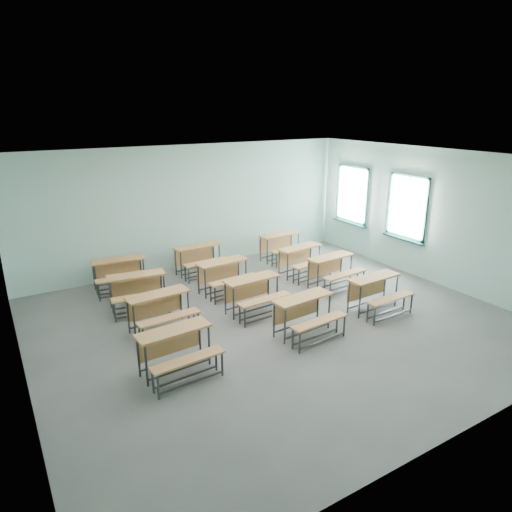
# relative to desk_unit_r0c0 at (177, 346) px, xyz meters

# --- Properties ---
(room) EXTENTS (9.04, 8.04, 3.24)m
(room) POSITION_rel_desk_unit_r0c0_xyz_m (2.46, 0.77, 1.10)
(room) COLOR slate
(room) RESTS_ON ground
(desk_unit_r0c0) EXTENTS (1.24, 0.88, 0.74)m
(desk_unit_r0c0) POSITION_rel_desk_unit_r0c0_xyz_m (0.00, 0.00, 0.00)
(desk_unit_r0c0) COLOR #C17F45
(desk_unit_r0c0) RESTS_ON ground
(desk_unit_r0c1) EXTENTS (1.24, 0.88, 0.74)m
(desk_unit_r0c1) POSITION_rel_desk_unit_r0c0_xyz_m (2.54, -0.01, 0.00)
(desk_unit_r0c1) COLOR #C17F45
(desk_unit_r0c1) RESTS_ON ground
(desk_unit_r0c2) EXTENTS (1.22, 0.84, 0.74)m
(desk_unit_r0c2) POSITION_rel_desk_unit_r0c0_xyz_m (4.44, 0.06, 0.00)
(desk_unit_r0c2) COLOR #C17F45
(desk_unit_r0c2) RESTS_ON ground
(desk_unit_r1c0) EXTENTS (1.24, 0.87, 0.74)m
(desk_unit_r1c0) POSITION_rel_desk_unit_r0c0_xyz_m (0.28, 1.53, 0.00)
(desk_unit_r1c0) COLOR #C17F45
(desk_unit_r1c0) RESTS_ON ground
(desk_unit_r1c1) EXTENTS (1.23, 0.87, 0.74)m
(desk_unit_r1c1) POSITION_rel_desk_unit_r0c0_xyz_m (2.23, 1.33, 0.00)
(desk_unit_r1c1) COLOR #C17F45
(desk_unit_r1c1) RESTS_ON ground
(desk_unit_r1c2) EXTENTS (1.25, 0.89, 0.74)m
(desk_unit_r1c2) POSITION_rel_desk_unit_r0c0_xyz_m (4.56, 1.59, 0.00)
(desk_unit_r1c2) COLOR #C17F45
(desk_unit_r1c2) RESTS_ON ground
(desk_unit_r2c0) EXTENTS (1.29, 0.95, 0.74)m
(desk_unit_r2c0) POSITION_rel_desk_unit_r0c0_xyz_m (0.23, 2.76, 0.00)
(desk_unit_r2c0) COLOR #C17F45
(desk_unit_r2c0) RESTS_ON ground
(desk_unit_r2c1) EXTENTS (1.24, 0.88, 0.74)m
(desk_unit_r2c1) POSITION_rel_desk_unit_r0c0_xyz_m (2.21, 2.60, 0.00)
(desk_unit_r2c1) COLOR #C17F45
(desk_unit_r2c1) RESTS_ON ground
(desk_unit_r2c2) EXTENTS (1.27, 0.93, 0.74)m
(desk_unit_r2c2) POSITION_rel_desk_unit_r0c0_xyz_m (4.40, 2.59, 0.00)
(desk_unit_r2c2) COLOR #C17F45
(desk_unit_r2c2) RESTS_ON ground
(desk_unit_r3c0) EXTENTS (1.25, 0.90, 0.74)m
(desk_unit_r3c0) POSITION_rel_desk_unit_r0c0_xyz_m (0.18, 3.99, 0.00)
(desk_unit_r3c0) COLOR #C17F45
(desk_unit_r3c0) RESTS_ON ground
(desk_unit_r3c1) EXTENTS (1.23, 0.85, 0.74)m
(desk_unit_r3c1) POSITION_rel_desk_unit_r0c0_xyz_m (2.22, 4.03, 0.00)
(desk_unit_r3c1) COLOR #C17F45
(desk_unit_r3c1) RESTS_ON ground
(desk_unit_r3c2) EXTENTS (1.24, 0.87, 0.74)m
(desk_unit_r3c2) POSITION_rel_desk_unit_r0c0_xyz_m (4.64, 3.85, 0.00)
(desk_unit_r3c2) COLOR #C17F45
(desk_unit_r3c2) RESTS_ON ground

